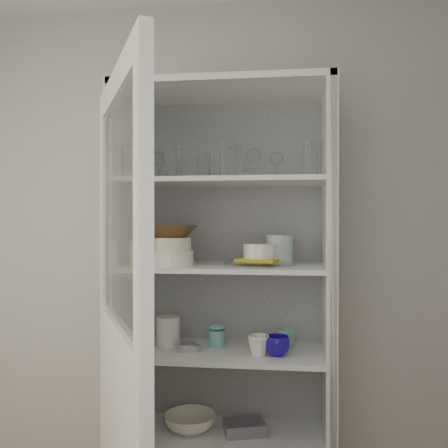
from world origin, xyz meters
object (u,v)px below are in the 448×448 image
Objects in this scene: white_canister at (168,331)px; tin_box at (244,427)px; goblet_0 at (159,165)px; goblet_3 at (277,165)px; goblet_2 at (254,163)px; teal_jar at (217,337)px; cream_bowl at (171,244)px; white_ramekin at (260,251)px; cream_dish at (190,422)px; measuring_cups at (185,347)px; terracotta_bowl at (171,231)px; glass_platter at (260,263)px; mug_blue at (277,346)px; mug_white at (258,345)px; grey_bowl_stack at (280,250)px; pantry_cabinet at (226,329)px; goblet_1 at (231,163)px; cupboard_door at (121,390)px; plate_stack_front at (171,258)px; yellow_trivet at (260,260)px; mug_teal at (286,338)px; plate_stack_back at (146,251)px.

white_canister is 0.58m from tin_box.
goblet_3 is (0.58, 0.04, -0.00)m from goblet_0.
teal_jar is (-0.18, -0.03, -0.84)m from goblet_2.
tin_box is (0.34, 0.09, -0.87)m from cream_bowl.
white_ramekin is 0.89m from cream_dish.
measuring_cups is at bearing 20.88° from cream_bowl.
goblet_0 is 0.37m from terracotta_bowl.
glass_platter reaches higher than cream_dish.
cream_bowl is 0.87m from cream_dish.
mug_white reaches higher than mug_blue.
goblet_2 is at bearing 124.27° from mug_white.
mug_white is (-0.09, -0.12, -0.42)m from grey_bowl_stack.
pantry_cabinet is 23.54× the size of measuring_cups.
white_ramekin is 0.57m from measuring_cups.
goblet_2 is 0.72× the size of terracotta_bowl.
goblet_3 is 1.02× the size of white_ramekin.
goblet_1 is at bearing -179.48° from goblet_2.
goblet_0 is at bearing -175.68° from goblet_3.
cupboard_door is (-0.29, -0.69, -0.07)m from pantry_cabinet.
cream_dish is (-0.30, -0.06, -1.25)m from goblet_2.
white_canister is at bearing -175.03° from goblet_2.
plate_stack_front is 0.42m from yellow_trivet.
goblet_3 is 0.61m from terracotta_bowl.
mug_blue is 0.16m from mug_teal.
white_canister is (-0.57, -0.03, 0.03)m from mug_teal.
cupboard_door reaches higher than mug_white.
cream_dish is at bearing -165.45° from goblet_3.
white_ramekin reaches higher than mug_white.
white_canister is at bearing -35.68° from goblet_0.
plate_stack_front is 0.38m from white_canister.
goblet_3 is at bearing 15.90° from teal_jar.
white_ramekin reaches higher than plate_stack_front.
goblet_0 is 1.69× the size of mug_white.
cream_bowl is at bearing -165.36° from tin_box.
cream_bowl is at bearing -128.72° from cream_dish.
cupboard_door reaches higher than yellow_trivet.
cream_bowl is 0.06m from terracotta_bowl.
cupboard_door is 10.16× the size of plate_stack_back.
terracotta_bowl reaches higher than teal_jar.
pantry_cabinet is 0.82m from goblet_2.
terracotta_bowl reaches higher than cream_bowl.
mug_blue is at bearing -4.04° from measuring_cups.
yellow_trivet is at bearing -12.58° from teal_jar.
cream_bowl is 0.72m from mug_teal.
mug_blue is at bearing -15.24° from goblet_0.
goblet_1 is at bearing 151.24° from glass_platter.
glass_platter is 3.53× the size of teal_jar.
goblet_0 is (-0.05, 0.70, 0.87)m from cupboard_door.
mug_white is (0.03, -0.16, -0.84)m from goblet_2.
pantry_cabinet reaches higher than mug_teal.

